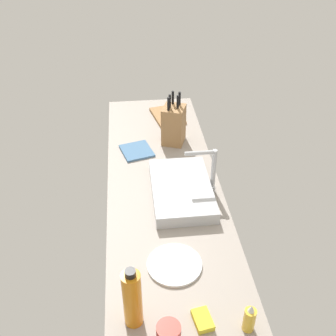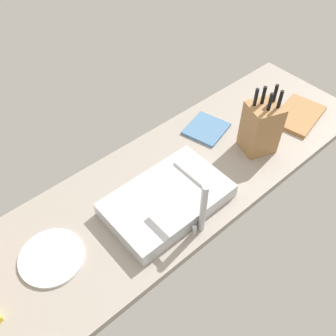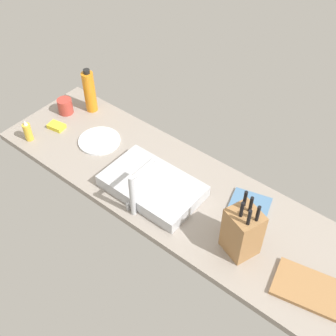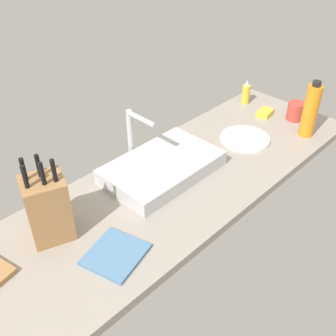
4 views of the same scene
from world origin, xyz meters
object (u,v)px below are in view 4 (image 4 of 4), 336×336
dinner_plate (245,139)px  dish_sponge (265,113)px  coffee_mug (296,111)px  faucet (134,132)px  sink_basin (162,167)px  water_bottle (310,111)px  dish_towel (116,254)px  knife_block (48,208)px  soap_bottle (246,93)px

dinner_plate → dish_sponge: bearing=14.2°
coffee_mug → faucet: bearing=160.1°
sink_basin → dish_sponge: (70.80, -2.11, -1.89)cm
sink_basin → dish_sponge: size_ratio=5.13×
water_bottle → dish_towel: water_bottle is taller
sink_basin → water_bottle: size_ratio=1.74×
faucet → coffee_mug: 85.08cm
sink_basin → faucet: size_ratio=1.96×
knife_block → dish_towel: knife_block is taller
knife_block → dish_sponge: size_ratio=3.38×
faucet → dish_sponge: size_ratio=2.61×
coffee_mug → dish_sponge: bearing=116.8°
dinner_plate → soap_bottle: bearing=35.6°
sink_basin → dish_towel: bearing=-153.9°
knife_block → coffee_mug: knife_block is taller
dinner_plate → dish_towel: (-85.43, -11.31, 0.00)cm
soap_bottle → dish_towel: bearing=-164.0°
knife_block → dish_towel: bearing=-49.4°
water_bottle → soap_bottle: bearing=79.4°
sink_basin → coffee_mug: coffee_mug is taller
sink_basin → dish_sponge: sink_basin is taller
sink_basin → knife_block: (-49.44, 2.08, 8.58)cm
faucet → knife_block: 48.73cm
coffee_mug → dinner_plate: bearing=169.5°
faucet → water_bottle: water_bottle is taller
knife_block → dinner_plate: bearing=13.2°
dish_sponge → faucet: bearing=167.7°
dinner_plate → knife_block: bearing=173.4°
soap_bottle → water_bottle: 40.43cm
sink_basin → water_bottle: (67.62, -26.08, 9.40)cm
soap_bottle → dinner_plate: soap_bottle is taller
sink_basin → water_bottle: 73.08cm
faucet → soap_bottle: 77.65cm
faucet → dish_towel: (-38.81, -33.96, -13.73)cm
water_bottle → dish_sponge: size_ratio=2.94×
soap_bottle → dish_towel: 120.69cm
coffee_mug → water_bottle: bearing=-130.7°
sink_basin → knife_block: 50.22cm
dish_sponge → water_bottle: bearing=-97.6°
sink_basin → dinner_plate: bearing=-11.2°
dinner_plate → sink_basin: bearing=168.8°
water_bottle → coffee_mug: size_ratio=3.02×
sink_basin → soap_bottle: soap_bottle is taller
knife_block → coffee_mug: size_ratio=3.48×
sink_basin → faucet: faucet is taller
faucet → water_bottle: bearing=-29.7°
sink_basin → dish_towel: size_ratio=2.61×
sink_basin → dish_towel: sink_basin is taller
soap_bottle → coffee_mug: 28.06cm
soap_bottle → coffee_mug: (2.33, -27.94, -1.04)cm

